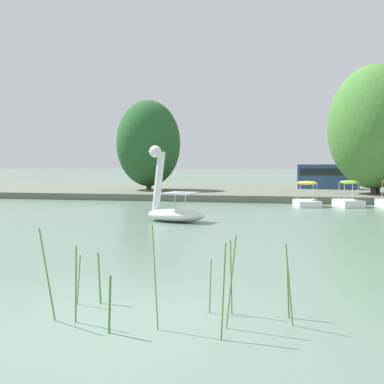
% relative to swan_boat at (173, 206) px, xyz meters
% --- Properties ---
extents(ground_plane, '(471.98, 471.98, 0.00)m').
position_rel_swan_boat_xyz_m(ground_plane, '(2.02, -11.37, -0.64)').
color(ground_plane, '#567060').
extents(shore_bank_far, '(154.37, 18.19, 0.43)m').
position_rel_swan_boat_xyz_m(shore_bank_far, '(2.02, 18.66, -0.42)').
color(shore_bank_far, '#5B6051').
rests_on(shore_bank_far, ground_plane).
extents(swan_boat, '(2.70, 1.77, 3.12)m').
position_rel_swan_boat_xyz_m(swan_boat, '(0.00, 0.00, 0.00)').
color(swan_boat, white).
rests_on(swan_boat, ground_plane).
extents(pedal_boat_yellow, '(1.51, 2.28, 1.42)m').
position_rel_swan_boat_xyz_m(pedal_boat_yellow, '(5.72, 7.89, -0.21)').
color(pedal_boat_yellow, white).
rests_on(pedal_boat_yellow, ground_plane).
extents(pedal_boat_lime, '(1.59, 2.07, 1.46)m').
position_rel_swan_boat_xyz_m(pedal_boat_lime, '(7.96, 8.10, -0.23)').
color(pedal_boat_lime, white).
rests_on(pedal_boat_lime, ground_plane).
extents(tree_willow_near_path, '(8.26, 8.33, 8.32)m').
position_rel_swan_boat_xyz_m(tree_willow_near_path, '(10.16, 12.92, 4.13)').
color(tree_willow_near_path, brown).
rests_on(tree_willow_near_path, shore_bank_far).
extents(tree_willow_overhanging, '(6.60, 6.68, 6.77)m').
position_rel_swan_boat_xyz_m(tree_willow_overhanging, '(-5.58, 14.73, 3.31)').
color(tree_willow_overhanging, '#4C3823').
rests_on(tree_willow_overhanging, shore_bank_far).
extents(person_on_path, '(0.32, 0.31, 1.70)m').
position_rel_swan_boat_xyz_m(person_on_path, '(10.46, 13.05, 0.68)').
color(person_on_path, '#23283D').
rests_on(person_on_path, shore_bank_far).
extents(parked_van, '(4.86, 2.48, 1.93)m').
position_rel_swan_boat_xyz_m(parked_van, '(7.95, 18.97, 0.84)').
color(parked_van, navy).
rests_on(parked_van, shore_bank_far).
extents(reed_clump_foreground, '(3.60, 1.33, 1.48)m').
position_rel_swan_boat_xyz_m(reed_clump_foreground, '(2.61, -11.28, -0.09)').
color(reed_clump_foreground, '#4C7F33').
rests_on(reed_clump_foreground, ground_plane).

